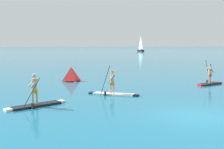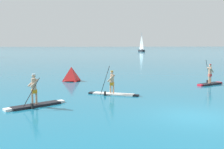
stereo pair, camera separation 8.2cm
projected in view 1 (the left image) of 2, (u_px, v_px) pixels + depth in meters
ground at (198, 116)px, 13.37m from camera, size 440.00×440.00×0.00m
paddleboarder_near_left at (35, 100)px, 15.39m from camera, size 3.12×2.38×1.85m
paddleboarder_mid_center at (113, 90)px, 18.89m from camera, size 3.40×1.79×2.07m
paddleboarder_far_right at (210, 81)px, 23.40m from camera, size 2.68×1.76×2.07m
race_marker_buoy at (71, 75)px, 25.58m from camera, size 1.85×1.85×1.32m
sailboat_right_horizon at (141, 49)px, 108.22m from camera, size 1.90×4.45×7.35m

